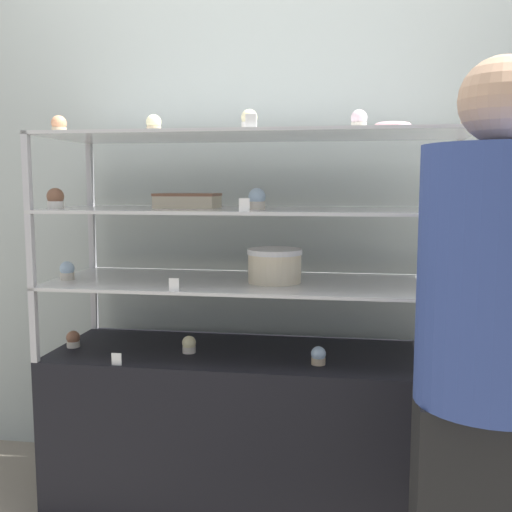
% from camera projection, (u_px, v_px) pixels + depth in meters
% --- Properties ---
extents(ground_plane, '(20.00, 20.00, 0.00)m').
position_uv_depth(ground_plane, '(256.00, 504.00, 2.37)').
color(ground_plane, gray).
extents(back_wall, '(8.00, 0.05, 2.60)m').
position_uv_depth(back_wall, '(271.00, 174.00, 2.61)').
color(back_wall, '#A8B2AD').
rests_on(back_wall, ground_plane).
extents(display_base, '(1.56, 0.54, 0.62)m').
position_uv_depth(display_base, '(256.00, 429.00, 2.33)').
color(display_base, black).
rests_on(display_base, ground_plane).
extents(display_riser_lower, '(1.56, 0.54, 0.27)m').
position_uv_depth(display_riser_lower, '(256.00, 285.00, 2.26)').
color(display_riser_lower, '#B7B7BC').
rests_on(display_riser_lower, display_base).
extents(display_riser_middle, '(1.56, 0.54, 0.27)m').
position_uv_depth(display_riser_middle, '(256.00, 212.00, 2.23)').
color(display_riser_middle, '#B7B7BC').
rests_on(display_riser_middle, display_riser_lower).
extents(display_riser_upper, '(1.56, 0.54, 0.27)m').
position_uv_depth(display_riser_upper, '(256.00, 138.00, 2.19)').
color(display_riser_upper, '#B7B7BC').
rests_on(display_riser_upper, display_riser_middle).
extents(layer_cake_centerpiece, '(0.21, 0.21, 0.13)m').
position_uv_depth(layer_cake_centerpiece, '(275.00, 266.00, 2.22)').
color(layer_cake_centerpiece, beige).
rests_on(layer_cake_centerpiece, display_riser_lower).
extents(sheet_cake_frosted, '(0.24, 0.17, 0.06)m').
position_uv_depth(sheet_cake_frosted, '(188.00, 200.00, 2.30)').
color(sheet_cake_frosted, beige).
rests_on(sheet_cake_frosted, display_riser_middle).
extents(cupcake_0, '(0.05, 0.05, 0.07)m').
position_uv_depth(cupcake_0, '(73.00, 339.00, 2.35)').
color(cupcake_0, beige).
rests_on(cupcake_0, display_base).
extents(cupcake_1, '(0.05, 0.05, 0.07)m').
position_uv_depth(cupcake_1, '(189.00, 345.00, 2.28)').
color(cupcake_1, beige).
rests_on(cupcake_1, display_base).
extents(cupcake_2, '(0.05, 0.05, 0.07)m').
position_uv_depth(cupcake_2, '(318.00, 356.00, 2.13)').
color(cupcake_2, '#CCB28C').
rests_on(cupcake_2, display_base).
extents(cupcake_3, '(0.05, 0.05, 0.07)m').
position_uv_depth(cupcake_3, '(457.00, 359.00, 2.09)').
color(cupcake_3, beige).
rests_on(cupcake_3, display_base).
extents(price_tag_0, '(0.04, 0.00, 0.04)m').
position_uv_depth(price_tag_0, '(117.00, 359.00, 2.12)').
color(price_tag_0, white).
rests_on(price_tag_0, display_base).
extents(cupcake_4, '(0.06, 0.06, 0.07)m').
position_uv_depth(cupcake_4, '(67.00, 271.00, 2.29)').
color(cupcake_4, beige).
rests_on(cupcake_4, display_riser_lower).
extents(cupcake_5, '(0.06, 0.06, 0.07)m').
position_uv_depth(cupcake_5, '(459.00, 283.00, 2.01)').
color(cupcake_5, white).
rests_on(cupcake_5, display_riser_lower).
extents(price_tag_1, '(0.04, 0.00, 0.04)m').
position_uv_depth(price_tag_1, '(174.00, 285.00, 2.05)').
color(price_tag_1, white).
rests_on(price_tag_1, display_riser_lower).
extents(cupcake_6, '(0.06, 0.06, 0.08)m').
position_uv_depth(cupcake_6, '(55.00, 199.00, 2.20)').
color(cupcake_6, white).
rests_on(cupcake_6, display_riser_middle).
extents(cupcake_7, '(0.06, 0.06, 0.08)m').
position_uv_depth(cupcake_7, '(257.00, 199.00, 2.16)').
color(cupcake_7, beige).
rests_on(cupcake_7, display_riser_middle).
extents(cupcake_8, '(0.06, 0.06, 0.08)m').
position_uv_depth(cupcake_8, '(463.00, 200.00, 2.01)').
color(cupcake_8, white).
rests_on(cupcake_8, display_riser_middle).
extents(price_tag_2, '(0.04, 0.00, 0.04)m').
position_uv_depth(price_tag_2, '(244.00, 205.00, 1.98)').
color(price_tag_2, white).
rests_on(price_tag_2, display_riser_middle).
extents(cupcake_9, '(0.06, 0.06, 0.07)m').
position_uv_depth(cupcake_9, '(59.00, 125.00, 2.23)').
color(cupcake_9, '#CCB28C').
rests_on(cupcake_9, display_riser_upper).
extents(cupcake_10, '(0.06, 0.06, 0.07)m').
position_uv_depth(cupcake_10, '(154.00, 125.00, 2.20)').
color(cupcake_10, '#CCB28C').
rests_on(cupcake_10, display_riser_upper).
extents(cupcake_11, '(0.06, 0.06, 0.07)m').
position_uv_depth(cupcake_11, '(250.00, 120.00, 2.04)').
color(cupcake_11, white).
rests_on(cupcake_11, display_riser_upper).
extents(cupcake_12, '(0.06, 0.06, 0.07)m').
position_uv_depth(cupcake_12, '(359.00, 120.00, 2.05)').
color(cupcake_12, beige).
rests_on(cupcake_12, display_riser_upper).
extents(cupcake_13, '(0.06, 0.06, 0.07)m').
position_uv_depth(cupcake_13, '(469.00, 118.00, 1.97)').
color(cupcake_13, '#CCB28C').
rests_on(cupcake_13, display_riser_upper).
extents(price_tag_3, '(0.04, 0.00, 0.04)m').
position_uv_depth(price_tag_3, '(251.00, 121.00, 1.94)').
color(price_tag_3, white).
rests_on(price_tag_3, display_riser_upper).
extents(donut_glazed, '(0.14, 0.14, 0.04)m').
position_uv_depth(donut_glazed, '(393.00, 128.00, 2.16)').
color(donut_glazed, '#EFB2BC').
rests_on(donut_glazed, display_riser_upper).
extents(customer_figure, '(0.36, 0.36, 1.55)m').
position_uv_depth(customer_figure, '(490.00, 359.00, 1.47)').
color(customer_figure, black).
rests_on(customer_figure, ground_plane).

